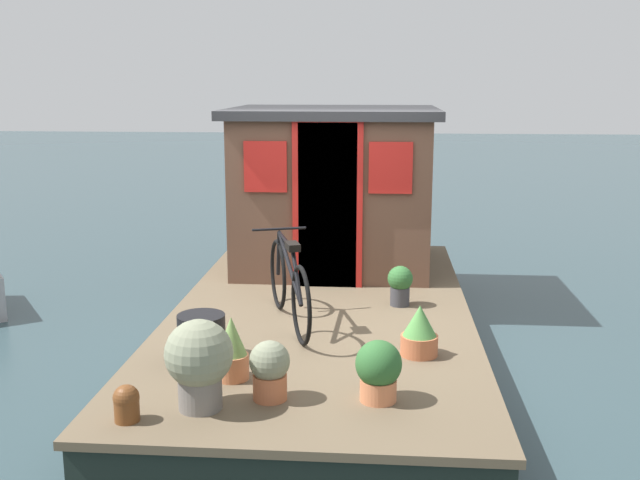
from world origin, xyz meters
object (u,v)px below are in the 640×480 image
Objects in this scene: potted_plant_ivy at (270,369)px; potted_plant_basil at (378,370)px; mooring_bollard at (126,403)px; potted_plant_succulent at (420,332)px; houseboat_cabin at (333,187)px; potted_plant_rosemary at (199,360)px; charcoal_grill at (201,328)px; bicycle at (289,284)px; potted_plant_sage at (232,350)px; potted_plant_fern at (400,284)px.

potted_plant_ivy is 0.98× the size of potted_plant_basil.
mooring_bollard is (-0.40, 0.85, -0.10)m from potted_plant_ivy.
potted_plant_basil reaches higher than potted_plant_succulent.
potted_plant_basil is (-3.77, -0.54, -0.70)m from houseboat_cabin.
potted_plant_rosemary is at bearing 112.51° from potted_plant_ivy.
charcoal_grill is (0.72, 0.64, 0.03)m from potted_plant_ivy.
bicycle is 1.59m from potted_plant_ivy.
potted_plant_succulent is 1.69× the size of mooring_bollard.
potted_plant_succulent is at bearing -48.65° from potted_plant_ivy.
potted_plant_rosemary reaches higher than potted_plant_sage.
potted_plant_fern is at bearing -33.15° from potted_plant_sage.
mooring_bollard is at bearing 158.23° from bicycle.
potted_plant_basil is at bearing -152.83° from bicycle.
houseboat_cabin is 6.25× the size of charcoal_grill.
houseboat_cabin is 5.51× the size of potted_plant_basil.
potted_plant_rosemary is (-1.76, 0.37, -0.03)m from bicycle.
potted_plant_ivy reaches higher than potted_plant_succulent.
potted_plant_rosemary reaches higher than potted_plant_fern.
mooring_bollard is (-1.98, 0.79, -0.25)m from bicycle.
charcoal_grill is at bearing 41.62° from potted_plant_ivy.
potted_plant_sage is at bearing 113.33° from potted_plant_succulent.
potted_plant_basil is 1.19m from potted_plant_rosemary.
potted_plant_succulent is at bearing -66.67° from potted_plant_sage.
houseboat_cabin is 9.65× the size of mooring_bollard.
charcoal_grill is (-1.52, 1.56, 0.03)m from potted_plant_fern.
bicycle is 2.15m from mooring_bollard.
potted_plant_sage reaches higher than potted_plant_basil.
houseboat_cabin is at bearing -14.93° from charcoal_grill.
potted_plant_sage is at bearing 146.85° from potted_plant_fern.
bicycle is at bearing 59.24° from potted_plant_succulent.
potted_plant_succulent is 0.87× the size of potted_plant_sage.
houseboat_cabin is at bearing -6.36° from bicycle.
potted_plant_rosemary is at bearing 167.70° from potted_plant_sage.
potted_plant_succulent is 1.70m from charcoal_grill.
potted_plant_sage is 0.50m from charcoal_grill.
potted_plant_basil is (-1.54, -0.79, -0.15)m from bicycle.
bicycle is at bearing -11.79° from potted_plant_sage.
potted_plant_basil is at bearing -116.51° from charcoal_grill.
potted_plant_ivy is 1.01× the size of potted_plant_succulent.
potted_plant_basil is 1.53m from charcoal_grill.
potted_plant_ivy reaches higher than mooring_bollard.
potted_plant_sage is 1.26× the size of charcoal_grill.
bicycle reaches higher than potted_plant_fern.
potted_plant_succulent is (-0.66, -1.11, -0.18)m from bicycle.
potted_plant_basil is 1.14× the size of charcoal_grill.
potted_plant_fern is at bearing -29.32° from potted_plant_rosemary.
bicycle reaches higher than potted_plant_basil.
potted_plant_sage is at bearing 74.46° from potted_plant_basil.
potted_plant_succulent reaches higher than potted_plant_fern.
potted_plant_fern is (-1.56, -0.74, -0.70)m from houseboat_cabin.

